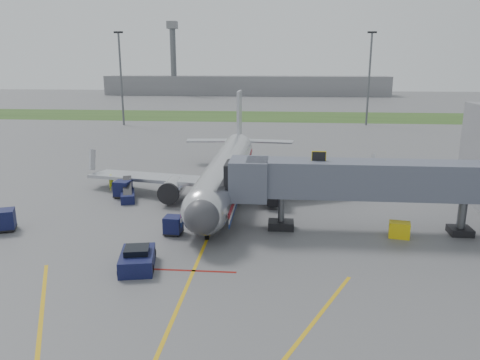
# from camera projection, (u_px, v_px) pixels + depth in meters

# --- Properties ---
(ground) EXTENTS (400.00, 400.00, 0.00)m
(ground) POSITION_uv_depth(u_px,v_px,m) (203.00, 248.00, 36.30)
(ground) COLOR #565659
(ground) RESTS_ON ground
(grass_strip) EXTENTS (300.00, 25.00, 0.01)m
(grass_strip) POSITION_uv_depth(u_px,v_px,m) (260.00, 116.00, 123.16)
(grass_strip) COLOR #2D4C1E
(grass_strip) RESTS_ON ground
(apron_markings) EXTENTS (21.52, 50.00, 0.01)m
(apron_markings) POSITION_uv_depth(u_px,v_px,m) (183.00, 294.00, 29.16)
(apron_markings) COLOR gold
(apron_markings) RESTS_ON ground
(airliner) EXTENTS (32.10, 35.67, 10.25)m
(airliner) POSITION_uv_depth(u_px,v_px,m) (226.00, 171.00, 50.37)
(airliner) COLOR silver
(airliner) RESTS_ON ground
(jet_bridge) EXTENTS (25.30, 4.00, 6.90)m
(jet_bridge) POSITION_uv_depth(u_px,v_px,m) (365.00, 181.00, 38.91)
(jet_bridge) COLOR slate
(jet_bridge) RESTS_ON ground
(light_mast_left) EXTENTS (2.00, 0.44, 20.40)m
(light_mast_left) POSITION_uv_depth(u_px,v_px,m) (121.00, 77.00, 103.81)
(light_mast_left) COLOR #595B60
(light_mast_left) RESTS_ON ground
(light_mast_right) EXTENTS (2.00, 0.44, 20.40)m
(light_mast_right) POSITION_uv_depth(u_px,v_px,m) (369.00, 77.00, 103.85)
(light_mast_right) COLOR #595B60
(light_mast_right) RESTS_ON ground
(distant_terminal) EXTENTS (120.00, 14.00, 8.00)m
(distant_terminal) POSITION_uv_depth(u_px,v_px,m) (246.00, 85.00, 200.25)
(distant_terminal) COLOR slate
(distant_terminal) RESTS_ON ground
(control_tower) EXTENTS (4.00, 4.00, 30.00)m
(control_tower) POSITION_uv_depth(u_px,v_px,m) (173.00, 53.00, 194.74)
(control_tower) COLOR #595B60
(control_tower) RESTS_ON ground
(pushback_tug) EXTENTS (2.98, 4.12, 1.56)m
(pushback_tug) POSITION_uv_depth(u_px,v_px,m) (137.00, 259.00, 32.74)
(pushback_tug) COLOR black
(pushback_tug) RESTS_ON ground
(baggage_cart_a) EXTENTS (1.82, 1.82, 1.78)m
(baggage_cart_a) POSITION_uv_depth(u_px,v_px,m) (123.00, 189.00, 49.78)
(baggage_cart_a) COLOR black
(baggage_cart_a) RESTS_ON ground
(baggage_cart_b) EXTENTS (2.26, 2.26, 1.85)m
(baggage_cart_b) POSITION_uv_depth(u_px,v_px,m) (4.00, 220.00, 39.94)
(baggage_cart_b) COLOR black
(baggage_cart_b) RESTS_ON ground
(baggage_cart_c) EXTENTS (1.54, 1.54, 1.56)m
(baggage_cart_c) POSITION_uv_depth(u_px,v_px,m) (173.00, 225.00, 39.11)
(baggage_cart_c) COLOR black
(baggage_cart_c) RESTS_ON ground
(belt_loader) EXTENTS (2.39, 4.39, 2.07)m
(belt_loader) POSITION_uv_depth(u_px,v_px,m) (128.00, 195.00, 48.83)
(belt_loader) COLOR black
(belt_loader) RESTS_ON ground
(ground_power_cart) EXTENTS (1.83, 1.40, 1.32)m
(ground_power_cart) POSITION_uv_depth(u_px,v_px,m) (399.00, 230.00, 38.45)
(ground_power_cart) COLOR yellow
(ground_power_cart) RESTS_ON ground
(ramp_worker) EXTENTS (0.78, 0.74, 1.80)m
(ramp_worker) POSITION_uv_depth(u_px,v_px,m) (112.00, 182.00, 52.57)
(ramp_worker) COLOR #D0E31A
(ramp_worker) RESTS_ON ground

